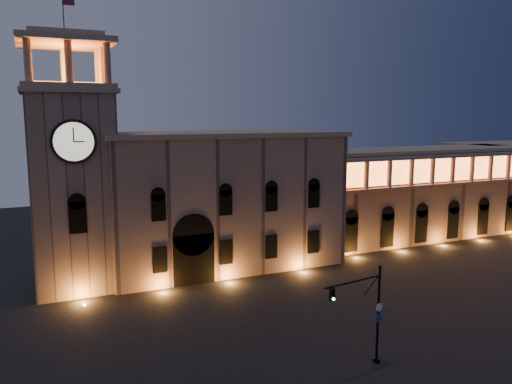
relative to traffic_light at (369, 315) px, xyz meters
The scene contains 6 objects.
ground 9.24m from the traffic_light, 82.12° to the left, with size 160.00×160.00×0.00m, color black.
government_building 30.42m from the traffic_light, 91.81° to the left, with size 30.80×12.80×17.60m.
clock_tower 35.93m from the traffic_light, 123.64° to the left, with size 9.80×9.80×32.40m.
colonnade_wing 46.20m from the traffic_light, 44.06° to the left, with size 40.60×11.50×14.50m.
secondary_building 70.41m from the traffic_light, 32.82° to the left, with size 20.00×12.00×14.00m, color #806252.
traffic_light is the anchor object (origin of this frame).
Camera 1 is at (-24.36, -38.38, 19.63)m, focal length 35.00 mm.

